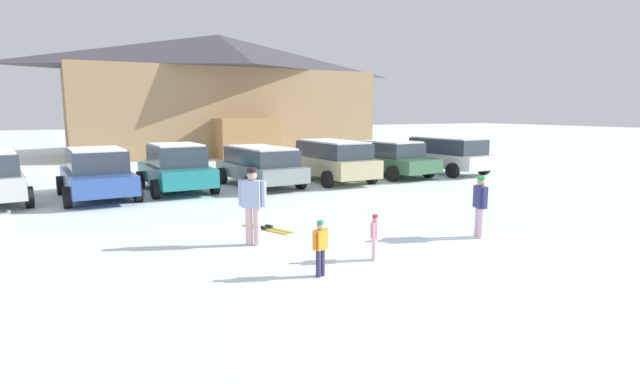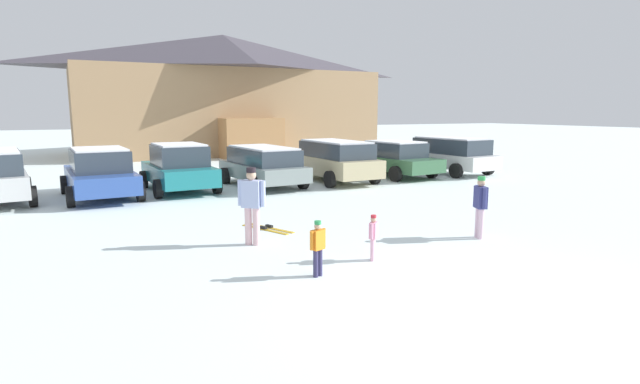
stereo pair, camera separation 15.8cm
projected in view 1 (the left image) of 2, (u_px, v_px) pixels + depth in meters
ground at (488, 303)px, 7.46m from camera, size 160.00×160.00×0.00m
ski_lodge at (220, 93)px, 34.13m from camera, size 19.93×11.27×7.90m
parked_blue_hatchback at (97, 173)px, 16.25m from camera, size 2.45×4.66×1.66m
parked_teal_hatchback at (176, 168)px, 17.67m from camera, size 2.36×4.25×1.70m
parked_grey_wagon at (260, 165)px, 18.80m from camera, size 2.49×4.55×1.51m
parked_beige_suv at (332, 159)px, 20.13m from camera, size 2.31×4.60×1.66m
parked_green_coupe at (389, 158)px, 21.80m from camera, size 2.63×4.86×1.55m
parked_white_suv at (446, 154)px, 22.82m from camera, size 2.51×4.59×1.65m
skier_child_in_orange_jacket at (320, 245)px, 8.59m from camera, size 0.35×0.22×0.99m
skier_teen_in_navy_coat at (480, 203)px, 11.21m from camera, size 0.31×0.49×1.41m
skier_adult_in_blue_parka at (252, 202)px, 10.56m from camera, size 0.50×0.44×1.67m
skier_child_in_pink_snowsuit at (375, 235)px, 9.54m from camera, size 0.25×0.25×0.89m
pair_of_skis at (267, 228)px, 12.12m from camera, size 0.88×1.51×0.08m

